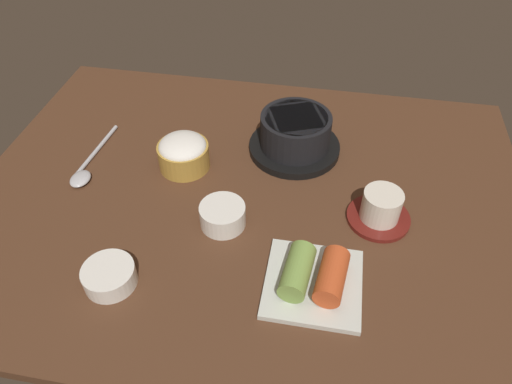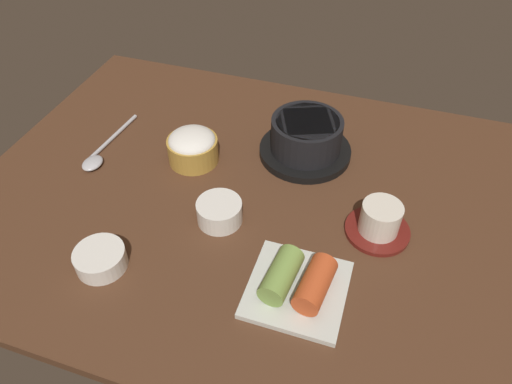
% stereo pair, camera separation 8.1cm
% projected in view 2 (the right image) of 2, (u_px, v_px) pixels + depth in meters
% --- Properties ---
extents(dining_table, '(1.00, 0.76, 0.02)m').
position_uv_depth(dining_table, '(249.00, 198.00, 0.86)').
color(dining_table, '#4C2D1C').
rests_on(dining_table, ground).
extents(stone_pot, '(0.18, 0.18, 0.08)m').
position_uv_depth(stone_pot, '(306.00, 139.00, 0.91)').
color(stone_pot, black).
rests_on(stone_pot, dining_table).
extents(rice_bowl, '(0.10, 0.10, 0.07)m').
position_uv_depth(rice_bowl, '(193.00, 146.00, 0.90)').
color(rice_bowl, '#B78C38').
rests_on(rice_bowl, dining_table).
extents(tea_cup_with_saucer, '(0.11, 0.11, 0.06)m').
position_uv_depth(tea_cup_with_saucer, '(380.00, 221.00, 0.77)').
color(tea_cup_with_saucer, maroon).
rests_on(tea_cup_with_saucer, dining_table).
extents(banchan_cup_center, '(0.08, 0.08, 0.04)m').
position_uv_depth(banchan_cup_center, '(219.00, 211.00, 0.79)').
color(banchan_cup_center, white).
rests_on(banchan_cup_center, dining_table).
extents(kimchi_plate, '(0.14, 0.14, 0.05)m').
position_uv_depth(kimchi_plate, '(298.00, 284.00, 0.69)').
color(kimchi_plate, silver).
rests_on(kimchi_plate, dining_table).
extents(side_bowl_near, '(0.08, 0.08, 0.03)m').
position_uv_depth(side_bowl_near, '(100.00, 258.00, 0.72)').
color(side_bowl_near, white).
rests_on(side_bowl_near, dining_table).
extents(spoon, '(0.04, 0.19, 0.01)m').
position_uv_depth(spoon, '(99.00, 154.00, 0.92)').
color(spoon, '#B7B7BC').
rests_on(spoon, dining_table).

